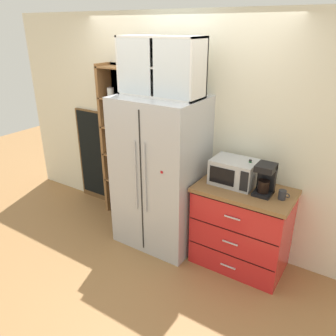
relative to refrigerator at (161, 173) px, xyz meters
The scene contains 12 objects.
ground_plane 0.86m from the refrigerator, 90.01° to the left, with size 10.83×10.83×0.00m, color #9E7042.
wall_back_cream 0.58m from the refrigerator, 90.00° to the left, with size 5.12×0.10×2.55m, color silver.
refrigerator is the anchor object (origin of this frame).
pantry_shelf_column 0.83m from the refrigerator, 158.81° to the left, with size 0.56×0.28×1.98m.
counter_cabinet 1.05m from the refrigerator, ahead, with size 0.96×0.60×0.90m.
microwave 0.84m from the refrigerator, ahead, with size 0.44×0.33×0.26m.
coffee_maker 1.17m from the refrigerator, ahead, with size 0.17×0.20×0.31m.
mug_charcoal 1.34m from the refrigerator, ahead, with size 0.11×0.07×0.09m.
bottle_green 0.99m from the refrigerator, ahead, with size 0.07×0.07×0.29m.
bottle_clear 0.99m from the refrigerator, ahead, with size 0.07×0.07×0.25m.
upper_cabinet 1.15m from the refrigerator, 90.00° to the left, with size 0.88×0.32×0.58m.
chalkboard_menu 1.41m from the refrigerator, 166.26° to the left, with size 0.60×0.04×1.33m.
Camera 1 is at (1.93, -2.83, 2.39)m, focal length 35.65 mm.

